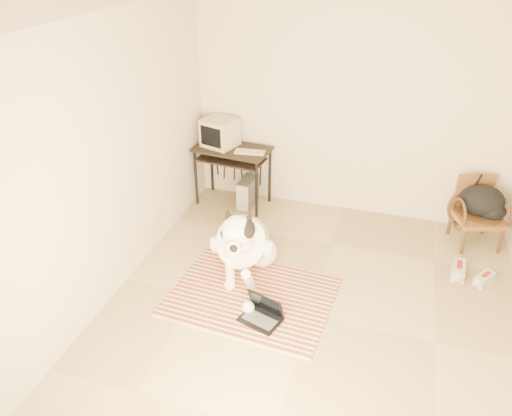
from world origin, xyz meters
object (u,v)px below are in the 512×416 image
at_px(dog, 244,244).
at_px(crt_monitor, 220,132).
at_px(rattan_chair, 477,212).
at_px(laptop, 262,313).
at_px(backpack, 484,202).
at_px(computer_desk, 232,156).
at_px(pc_tower, 247,192).

relative_size(dog, crt_monitor, 2.71).
bearing_deg(rattan_chair, crt_monitor, 178.22).
bearing_deg(laptop, backpack, 45.33).
height_order(computer_desk, rattan_chair, computer_desk).
bearing_deg(rattan_chair, computer_desk, 179.14).
distance_m(dog, rattan_chair, 2.80).
relative_size(rattan_chair, backpack, 1.51).
relative_size(computer_desk, backpack, 1.94).
bearing_deg(backpack, dog, -149.53).
bearing_deg(dog, rattan_chair, 30.89).
bearing_deg(backpack, laptop, -134.67).
xyz_separation_m(dog, computer_desk, (-0.65, 1.48, 0.29)).
relative_size(pc_tower, backpack, 0.80).
distance_m(crt_monitor, backpack, 3.30).
xyz_separation_m(dog, crt_monitor, (-0.83, 1.54, 0.59)).
bearing_deg(rattan_chair, backpack, 1.37).
bearing_deg(laptop, dog, 121.70).
bearing_deg(crt_monitor, backpack, -1.74).
xyz_separation_m(rattan_chair, backpack, (0.04, 0.00, 0.14)).
xyz_separation_m(dog, laptop, (0.39, -0.64, -0.31)).
relative_size(pc_tower, rattan_chair, 0.53).
bearing_deg(pc_tower, crt_monitor, 172.35).
distance_m(rattan_chair, backpack, 0.14).
bearing_deg(dog, pc_tower, 106.66).
distance_m(dog, pc_tower, 1.56).
bearing_deg(crt_monitor, rattan_chair, -1.78).
relative_size(computer_desk, pc_tower, 2.42).
bearing_deg(crt_monitor, laptop, -60.66).
distance_m(computer_desk, pc_tower, 0.54).
xyz_separation_m(pc_tower, backpack, (2.89, -0.05, 0.34)).
relative_size(dog, backpack, 2.56).
xyz_separation_m(laptop, crt_monitor, (-1.22, 2.17, 0.90)).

